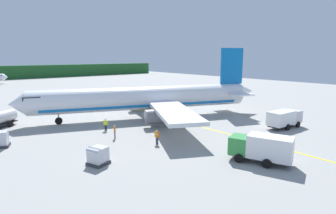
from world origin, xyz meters
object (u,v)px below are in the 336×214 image
object	(u,v)px
airliner_foreground	(148,98)
crew_loader_left	(106,124)
cargo_container_mid	(98,156)
crew_loader_right	(115,131)
cargo_container_near	(1,139)
service_truck_baggage	(261,147)
crew_marshaller	(157,136)
service_truck_catering	(285,118)

from	to	relation	value
airliner_foreground	crew_loader_left	distance (m)	10.06
cargo_container_mid	crew_loader_right	world-z (taller)	cargo_container_mid
cargo_container_near	service_truck_baggage	bearing A→B (deg)	-49.01
service_truck_baggage	cargo_container_mid	size ratio (longest dim) A/B	2.83
crew_loader_left	crew_loader_right	size ratio (longest dim) A/B	0.98
airliner_foreground	cargo_container_near	bearing A→B (deg)	-176.10
service_truck_baggage	cargo_container_mid	world-z (taller)	service_truck_baggage
service_truck_baggage	crew_marshaller	xyz separation A→B (m)	(-4.45, 11.16, -0.52)
crew_loader_left	cargo_container_near	bearing A→B (deg)	174.02
service_truck_catering	crew_loader_right	bearing A→B (deg)	153.09
airliner_foreground	cargo_container_near	size ratio (longest dim) A/B	19.26
service_truck_catering	cargo_container_mid	bearing A→B (deg)	170.54
crew_marshaller	crew_loader_right	world-z (taller)	crew_loader_right
cargo_container_mid	crew_loader_left	distance (m)	12.44
service_truck_baggage	cargo_container_near	bearing A→B (deg)	130.99
service_truck_catering	cargo_container_near	world-z (taller)	service_truck_catering
cargo_container_mid	crew_loader_right	bearing A→B (deg)	50.31
airliner_foreground	crew_loader_left	size ratio (longest dim) A/B	22.96
cargo_container_near	airliner_foreground	bearing A→B (deg)	3.90
crew_loader_left	airliner_foreground	bearing A→B (deg)	16.81
cargo_container_near	cargo_container_mid	distance (m)	13.65
airliner_foreground	cargo_container_mid	bearing A→B (deg)	-139.08
cargo_container_near	crew_loader_right	world-z (taller)	cargo_container_near
service_truck_baggage	service_truck_catering	world-z (taller)	service_truck_baggage
service_truck_baggage	crew_loader_left	size ratio (longest dim) A/B	3.63
airliner_foreground	service_truck_catering	bearing A→B (deg)	-57.02
airliner_foreground	service_truck_baggage	distance (m)	23.69
service_truck_baggage	crew_loader_right	size ratio (longest dim) A/B	3.55
airliner_foreground	crew_loader_right	distance (m)	12.58
cargo_container_near	crew_loader_left	world-z (taller)	cargo_container_near
airliner_foreground	service_truck_catering	size ratio (longest dim) A/B	6.48
service_truck_catering	cargo_container_near	size ratio (longest dim) A/B	2.97
service_truck_catering	crew_loader_left	size ratio (longest dim) A/B	3.54
crew_marshaller	crew_loader_right	size ratio (longest dim) A/B	1.00
crew_marshaller	crew_loader_right	distance (m)	5.97
cargo_container_mid	crew_marshaller	world-z (taller)	cargo_container_mid
crew_marshaller	crew_loader_left	world-z (taller)	crew_marshaller
service_truck_baggage	cargo_container_mid	bearing A→B (deg)	142.11
crew_loader_right	airliner_foreground	bearing A→B (deg)	34.44
crew_loader_right	crew_loader_left	bearing A→B (deg)	78.72
airliner_foreground	cargo_container_mid	distance (m)	20.86
cargo_container_mid	crew_loader_left	world-z (taller)	cargo_container_mid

